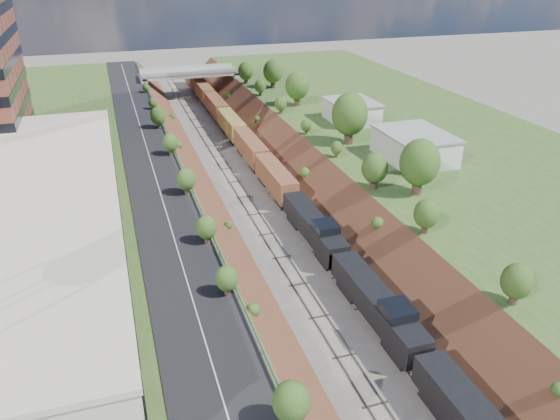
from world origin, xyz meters
The scene contains 15 objects.
platform_left centered at (-33.00, 60.00, 2.50)m, with size 44.00×180.00×5.00m, color #355221.
platform_right centered at (33.00, 60.00, 2.50)m, with size 44.00×180.00×5.00m, color #355221.
embankment_left centered at (-11.00, 60.00, 0.00)m, with size 7.07×180.00×7.07m, color brown.
embankment_right centered at (11.00, 60.00, 0.00)m, with size 7.07×180.00×7.07m, color brown.
rail_left_track centered at (-2.60, 60.00, 0.09)m, with size 1.58×180.00×0.18m, color gray.
rail_right_track centered at (2.60, 60.00, 0.09)m, with size 1.58×180.00×0.18m, color gray.
road centered at (-15.50, 60.00, 5.05)m, with size 8.00×180.00×0.10m, color black.
guardrail centered at (-11.40, 59.80, 5.55)m, with size 0.10×171.00×0.70m.
commercial_building centered at (-28.00, 38.00, 8.51)m, with size 14.30×62.30×7.00m.
overpass centered at (0.00, 122.00, 4.92)m, with size 24.50×8.30×7.40m.
white_building_near centered at (23.50, 52.00, 7.00)m, with size 9.00×12.00×4.00m, color silver.
white_building_far centered at (23.00, 74.00, 6.80)m, with size 8.00×10.00×3.60m, color silver.
tree_right_large centered at (17.00, 40.00, 9.38)m, with size 5.25×5.25×7.61m.
tree_left_crest centered at (-11.80, 20.00, 7.04)m, with size 2.45×2.45×3.55m.
freight_train centered at (2.60, 71.02, 2.46)m, with size 2.81×143.69×4.55m.
Camera 1 is at (-20.58, -17.82, 34.37)m, focal length 35.00 mm.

